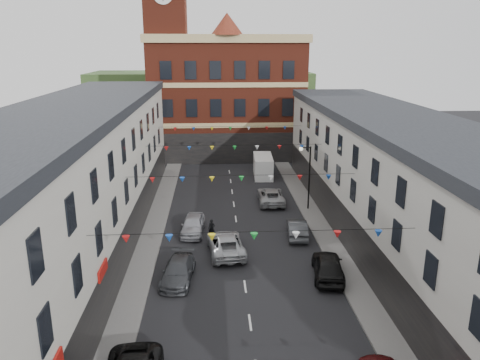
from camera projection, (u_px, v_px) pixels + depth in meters
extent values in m
plane|color=black|center=(245.00, 287.00, 29.54)|extent=(160.00, 160.00, 0.00)
cube|color=#605E5B|center=(140.00, 274.00, 31.06)|extent=(1.80, 64.00, 0.15)
cube|color=#605E5B|center=(344.00, 268.00, 31.82)|extent=(1.80, 64.00, 0.15)
cube|color=beige|center=(51.00, 210.00, 28.47)|extent=(8.00, 56.00, 10.00)
cube|color=black|center=(41.00, 123.00, 26.99)|extent=(8.40, 56.00, 0.70)
cube|color=black|center=(122.00, 260.00, 29.63)|extent=(0.12, 56.00, 3.20)
cube|color=#B8B6AD|center=(428.00, 211.00, 29.91)|extent=(8.00, 56.00, 9.00)
cube|color=black|center=(437.00, 136.00, 28.57)|extent=(8.40, 56.00, 0.70)
cube|color=black|center=(362.00, 254.00, 30.49)|extent=(0.12, 56.00, 3.20)
cube|color=maroon|center=(226.00, 100.00, 63.93)|extent=(20.00, 12.00, 15.00)
cube|color=tan|center=(226.00, 39.00, 61.71)|extent=(20.60, 12.60, 1.00)
cone|color=maroon|center=(227.00, 24.00, 56.45)|extent=(4.00, 4.00, 2.60)
cube|color=maroon|center=(168.00, 67.00, 59.39)|extent=(5.00, 5.00, 24.00)
cube|color=#2C4B23|center=(201.00, 99.00, 87.42)|extent=(40.00, 14.00, 10.00)
cylinder|color=black|center=(309.00, 179.00, 42.52)|extent=(0.14, 0.14, 6.00)
cylinder|color=black|center=(306.00, 148.00, 41.70)|extent=(0.90, 0.10, 0.10)
sphere|color=beige|center=(301.00, 149.00, 41.70)|extent=(0.36, 0.36, 0.36)
imported|color=#3A3C41|center=(178.00, 271.00, 30.15)|extent=(2.31, 4.76, 1.34)
imported|color=#9F9FA7|center=(193.00, 225.00, 37.75)|extent=(2.10, 4.50, 1.49)
imported|color=black|center=(328.00, 266.00, 30.52)|extent=(2.53, 4.95, 1.61)
imported|color=#44464A|center=(297.00, 228.00, 37.12)|extent=(1.85, 4.31, 1.38)
imported|color=#9C9EA0|center=(271.00, 196.00, 45.07)|extent=(2.53, 5.27, 1.45)
imported|color=#B5B8BD|center=(226.00, 244.00, 34.10)|extent=(3.01, 5.55, 1.48)
cube|color=white|center=(263.00, 166.00, 54.29)|extent=(2.34, 5.48, 2.38)
imported|color=black|center=(212.00, 228.00, 36.95)|extent=(0.63, 0.52, 1.49)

